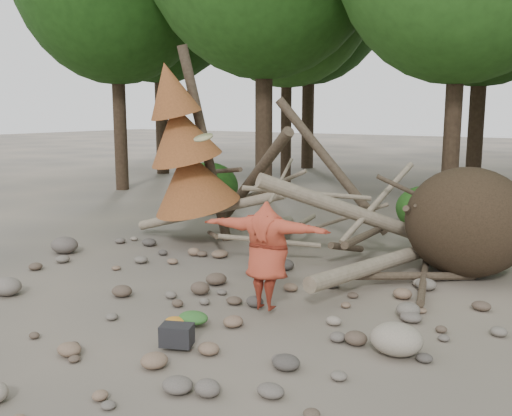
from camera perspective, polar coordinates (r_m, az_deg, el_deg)
The scene contains 12 objects.
ground at distance 8.37m, azimuth -5.33°, elevation -11.02°, with size 120.00×120.00×0.00m, color #514C44.
deadfall_pile at distance 10.92m, azimuth 17.30°, elevation -1.30°, with size 8.55×5.24×3.30m.
dead_conifer at distance 12.44m, azimuth -7.08°, elevation 5.77°, with size 2.06×2.16×4.35m.
bush_left at distance 17.03m, azimuth -4.81°, elevation 2.17°, with size 1.80×1.80×1.44m, color #1C4712.
bush_mid at distance 14.69m, azimuth 16.51°, elevation -0.05°, with size 1.40×1.40×1.12m, color #265A1A.
frisbee_thrower at distance 8.29m, azimuth 1.07°, elevation -4.76°, with size 2.05×0.91×2.57m.
backpack at distance 7.38m, azimuth -7.92°, elevation -12.90°, with size 0.40×0.26×0.26m, color black.
cloth_green at distance 8.08m, azimuth -6.29°, elevation -11.19°, with size 0.43×0.36×0.16m, color #2E6227.
cloth_orange at distance 8.04m, azimuth -8.04°, elevation -11.52°, with size 0.32×0.26×0.12m, color #B9731F.
boulder_front_left at distance 10.14m, azimuth -23.64°, elevation -7.20°, with size 0.49×0.44×0.29m, color slate.
boulder_mid_right at distance 7.36m, azimuth 13.87°, elevation -12.62°, with size 0.65×0.58×0.39m, color gray.
boulder_mid_left at distance 12.60m, azimuth -18.60°, elevation -3.53°, with size 0.58×0.53×0.35m, color #5B524C.
Camera 1 is at (4.90, -6.10, 2.97)m, focal length 40.00 mm.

